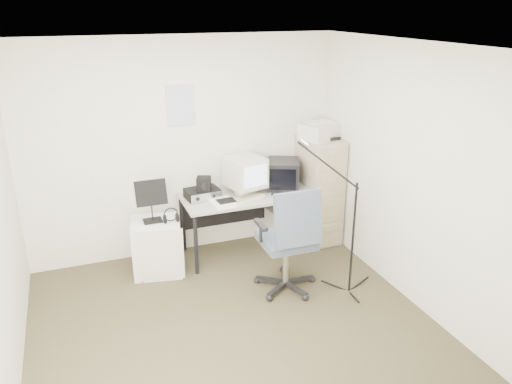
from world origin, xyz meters
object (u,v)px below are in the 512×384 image
object	(u,v)px
filing_cabinet	(319,190)
desk	(247,223)
office_chair	(286,238)
side_cart	(157,247)

from	to	relation	value
filing_cabinet	desk	size ratio (longest dim) A/B	0.87
desk	office_chair	xyz separation A→B (m)	(0.09, -0.92, 0.21)
filing_cabinet	office_chair	world-z (taller)	filing_cabinet
office_chair	side_cart	xyz separation A→B (m)	(-1.18, 0.79, -0.26)
filing_cabinet	office_chair	xyz separation A→B (m)	(-0.86, -0.95, -0.07)
side_cart	desk	bearing A→B (deg)	17.90
filing_cabinet	side_cart	world-z (taller)	filing_cabinet
desk	side_cart	size ratio (longest dim) A/B	2.37
side_cart	office_chair	bearing A→B (deg)	-22.49
desk	office_chair	world-z (taller)	office_chair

